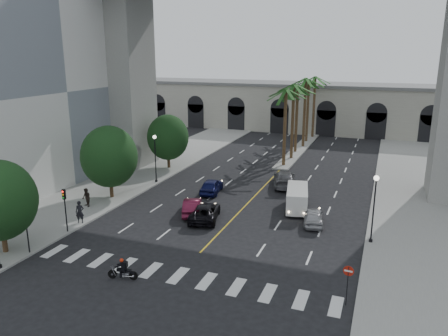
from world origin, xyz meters
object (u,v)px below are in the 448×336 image
motorcycle_rider (123,270)px  car_c (205,212)px  traffic_signal_near (26,221)px  traffic_signal_far (65,203)px  cargo_van (297,198)px  lamp_post_left_far (155,155)px  lamp_post_right (374,203)px  do_not_enter_sign (348,277)px  car_d (284,179)px  car_a (313,216)px  car_b (192,206)px  car_e (212,186)px  pedestrian_a (80,212)px  pedestrian_b (86,198)px

motorcycle_rider → car_c: size_ratio=0.40×
motorcycle_rider → traffic_signal_near: bearing=163.5°
traffic_signal_far → cargo_van: bearing=35.9°
lamp_post_left_far → lamp_post_right: same height
traffic_signal_near → do_not_enter_sign: traffic_signal_near is taller
car_d → do_not_enter_sign: (8.54, -21.15, 0.97)m
car_c → motorcycle_rider: bearing=71.9°
lamp_post_left_far → do_not_enter_sign: lamp_post_left_far is taller
motorcycle_rider → cargo_van: size_ratio=0.38×
car_a → car_d: bearing=-74.8°
lamp_post_right → car_b: 15.43m
lamp_post_left_far → traffic_signal_near: (0.10, -18.50, -0.71)m
lamp_post_right → car_d: (-9.44, 12.01, -2.41)m
car_e → pedestrian_a: bearing=50.4°
car_d → pedestrian_a: bearing=36.9°
traffic_signal_far → car_c: bearing=35.8°
lamp_post_left_far → car_a: (18.08, -5.69, -2.55)m
traffic_signal_far → do_not_enter_sign: traffic_signal_far is taller
lamp_post_left_far → pedestrian_b: (-2.09, -9.21, -2.20)m
lamp_post_right → car_c: 13.85m
lamp_post_right → pedestrian_b: lamp_post_right is taller
traffic_signal_near → car_d: 26.18m
traffic_signal_far → pedestrian_b: (-2.19, 5.29, -1.49)m
cargo_van → car_c: bearing=-154.6°
car_b → pedestrian_b: size_ratio=2.42×
traffic_signal_near → traffic_signal_far: size_ratio=1.00×
car_b → car_e: car_e is taller
traffic_signal_near → motorcycle_rider: traffic_signal_near is taller
traffic_signal_near → car_e: size_ratio=0.84×
pedestrian_b → car_b: bearing=43.3°
car_b → pedestrian_a: pedestrian_a is taller
traffic_signal_far → do_not_enter_sign: 21.97m
lamp_post_left_far → car_b: 10.70m
car_c → cargo_van: size_ratio=0.95×
lamp_post_left_far → traffic_signal_far: (0.10, -14.50, -0.71)m
car_c → lamp_post_right: bearing=165.9°
lamp_post_right → traffic_signal_far: lamp_post_right is taller
do_not_enter_sign → lamp_post_right: bearing=90.3°
lamp_post_left_far → traffic_signal_near: size_ratio=1.47×
cargo_van → pedestrian_b: size_ratio=2.96×
motorcycle_rider → car_e: size_ratio=0.45×
motorcycle_rider → car_a: 16.58m
motorcycle_rider → car_e: bearing=82.3°
lamp_post_right → cargo_van: (-6.67, 5.11, -2.06)m
car_b → car_d: car_d is taller
lamp_post_right → traffic_signal_near: size_ratio=1.47×
traffic_signal_near → car_e: bearing=68.6°
cargo_van → pedestrian_a: 18.93m
car_a → pedestrian_b: (-20.17, -3.53, 0.35)m
motorcycle_rider → traffic_signal_far: bearing=138.6°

